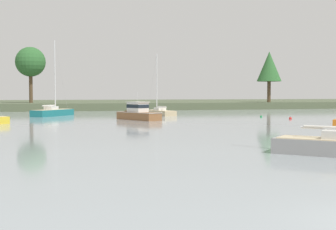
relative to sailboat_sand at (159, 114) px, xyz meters
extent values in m
cube|color=#4C563D|center=(-7.11, 46.22, 0.51)|extent=(212.41, 54.58, 1.44)
cube|color=tan|center=(0.00, 0.01, -0.10)|extent=(4.03, 7.31, 1.22)
cube|color=#CCB78E|center=(0.00, 0.01, 0.53)|extent=(3.67, 6.84, 0.04)
cube|color=silver|center=(0.10, -0.32, 0.76)|extent=(1.71, 1.86, 0.42)
cylinder|color=silver|center=(-0.17, 0.55, 4.84)|extent=(0.14, 0.14, 8.58)
cylinder|color=silver|center=(0.25, -0.79, 1.07)|extent=(0.94, 2.72, 0.11)
cylinder|color=silver|center=(0.25, -0.79, 1.12)|extent=(0.88, 2.46, 0.14)
cylinder|color=#999999|center=(-0.59, 1.89, 4.81)|extent=(0.85, 2.70, 8.53)
cube|color=#196B70|center=(-15.55, 1.93, -0.07)|extent=(6.29, 7.58, 1.56)
cube|color=#CCB78E|center=(-15.55, 1.93, 0.73)|extent=(5.81, 7.05, 0.04)
cube|color=silver|center=(-15.77, 1.62, 0.98)|extent=(2.12, 2.19, 0.47)
cylinder|color=silver|center=(-15.18, 2.44, 5.83)|extent=(0.16, 0.16, 10.17)
cylinder|color=silver|center=(-16.09, 1.17, 1.32)|extent=(1.92, 2.60, 0.12)
cylinder|color=silver|center=(-16.09, 1.17, 1.37)|extent=(1.75, 2.36, 0.14)
cylinder|color=#999999|center=(-14.27, 3.70, 5.81)|extent=(1.84, 2.55, 10.12)
cylinder|color=silver|center=(-1.20, -44.08, 1.20)|extent=(2.20, 2.18, 0.12)
cylinder|color=silver|center=(-1.20, -44.08, 1.25)|extent=(2.00, 1.98, 0.14)
cube|color=brown|center=(-5.14, -10.68, 0.01)|extent=(4.79, 6.92, 1.51)
cone|color=brown|center=(-6.63, -7.67, 0.01)|extent=(2.47, 2.49, 1.82)
cube|color=silver|center=(-5.14, -10.68, 0.73)|extent=(4.92, 7.08, 0.05)
cube|color=silver|center=(-5.22, -10.53, 1.37)|extent=(2.54, 2.91, 1.22)
cube|color=#19232D|center=(-5.22, -10.53, 1.49)|extent=(2.59, 2.97, 0.44)
cube|color=beige|center=(-5.22, -10.53, 2.01)|extent=(2.90, 3.29, 0.06)
cylinder|color=silver|center=(-5.22, -10.53, 2.66)|extent=(0.03, 0.03, 1.24)
sphere|color=red|center=(14.11, -13.97, -0.15)|extent=(0.38, 0.38, 0.38)
torus|color=#333338|center=(14.11, -13.97, 0.08)|extent=(0.12, 0.12, 0.02)
sphere|color=#1E8C47|center=(12.58, -8.82, -0.15)|extent=(0.33, 0.33, 0.33)
torus|color=#333338|center=(12.58, -8.82, 0.05)|extent=(0.12, 0.12, 0.02)
cylinder|color=brown|center=(-19.90, 27.71, 4.68)|extent=(0.71, 0.71, 6.91)
sphere|color=#2D602D|center=(-19.90, 27.71, 9.48)|extent=(5.95, 5.95, 5.95)
cylinder|color=brown|center=(29.75, 21.74, 4.94)|extent=(0.76, 0.76, 7.43)
cone|color=#2D602D|center=(29.75, 21.74, 8.98)|extent=(5.26, 5.26, 6.43)
camera|label=1|loc=(-15.21, -64.04, 3.00)|focal=46.49mm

